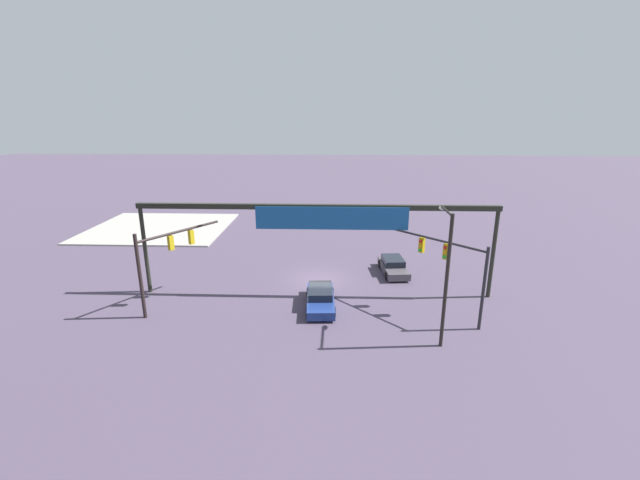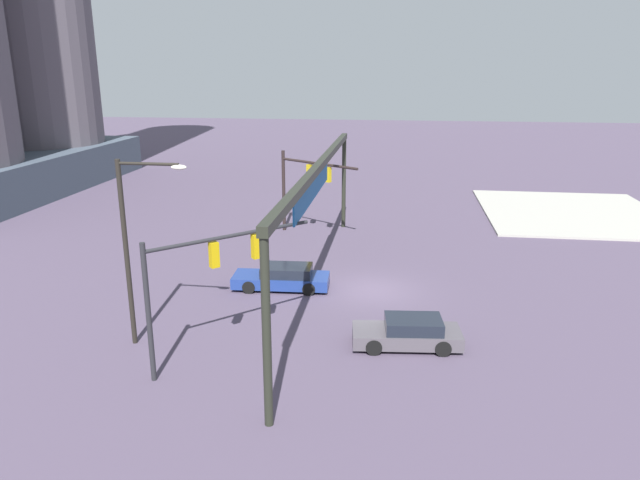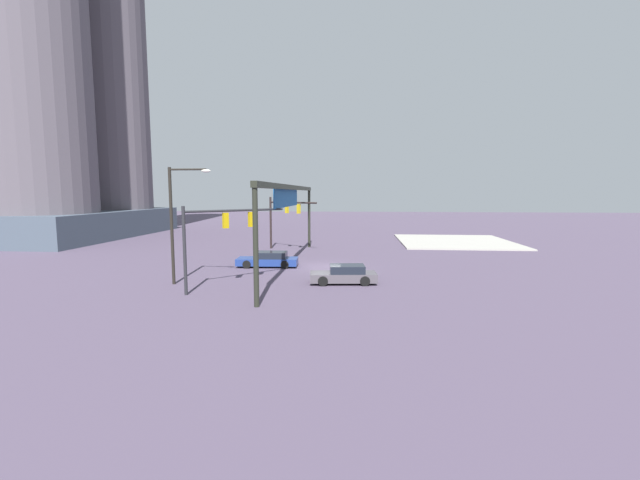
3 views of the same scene
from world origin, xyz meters
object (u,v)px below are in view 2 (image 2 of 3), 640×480
sedan_car_approaching (283,278)px  traffic_signal_near_corner (203,269)px  streetlamp_curved_arm (133,239)px  sedan_car_waiting_far (408,333)px  traffic_signal_opposite_side (303,179)px

sedan_car_approaching → traffic_signal_near_corner: bearing=78.1°
streetlamp_curved_arm → sedan_car_waiting_far: (1.21, -10.69, -3.86)m
streetlamp_curved_arm → traffic_signal_near_corner: bearing=-20.3°
sedan_car_approaching → sedan_car_waiting_far: bearing=135.1°
traffic_signal_near_corner → streetlamp_curved_arm: bearing=114.7°
traffic_signal_opposite_side → sedan_car_approaching: bearing=-52.9°
sedan_car_approaching → sedan_car_waiting_far: (-5.62, -6.26, -0.00)m
traffic_signal_near_corner → sedan_car_approaching: (8.05, -1.27, -3.20)m
traffic_signal_opposite_side → streetlamp_curved_arm: (-16.83, 3.84, 0.63)m
traffic_signal_near_corner → streetlamp_curved_arm: streetlamp_curved_arm is taller
traffic_signal_near_corner → streetlamp_curved_arm: (1.22, 3.17, 0.66)m
traffic_signal_opposite_side → sedan_car_approaching: traffic_signal_opposite_side is taller
traffic_signal_near_corner → sedan_car_waiting_far: (2.43, -7.53, -3.20)m
traffic_signal_opposite_side → streetlamp_curved_arm: 17.27m
traffic_signal_near_corner → traffic_signal_opposite_side: bearing=43.5°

